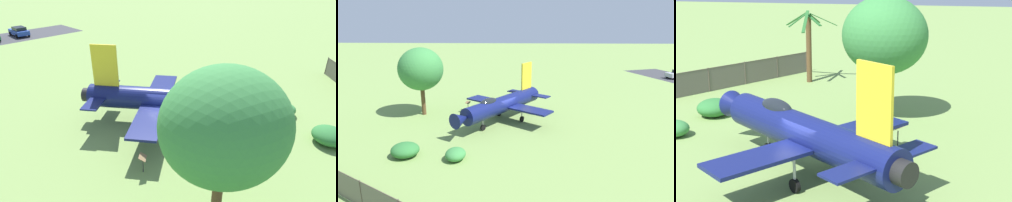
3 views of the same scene
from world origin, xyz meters
The scene contains 7 objects.
ground_plane centered at (0.00, 0.00, 0.00)m, with size 200.00×200.00×0.00m, color #75934C.
display_jet centered at (-0.20, -0.28, 1.95)m, with size 9.61×11.55×5.68m.
shade_tree centered at (-8.99, 2.03, 5.09)m, with size 4.74×5.06×7.40m.
shrub_near_fence centered at (-3.28, -8.70, 0.45)m, with size 1.55×1.81×0.91m.
shrub_by_tree centered at (-7.28, -8.29, 0.55)m, with size 2.17×2.08×1.09m.
info_plaque centered at (-4.31, 3.48, 0.85)m, with size 0.72×0.66×1.14m.
parked_car_blue centered at (35.32, 8.11, 0.78)m, with size 4.53×3.05×1.49m.
Camera 1 is at (-15.91, 8.02, 10.50)m, focal length 29.98 mm.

